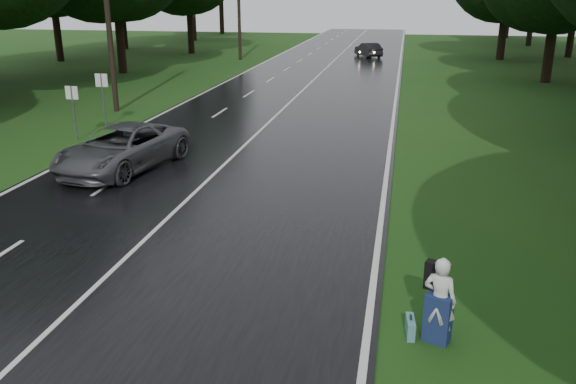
% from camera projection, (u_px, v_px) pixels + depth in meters
% --- Properties ---
extents(ground, '(160.00, 160.00, 0.00)m').
position_uv_depth(ground, '(61.00, 321.00, 11.38)').
color(ground, '#1F4514').
rests_on(ground, ground).
extents(road, '(12.00, 140.00, 0.04)m').
position_uv_depth(road, '(277.00, 115.00, 29.96)').
color(road, black).
rests_on(road, ground).
extents(lane_center, '(0.12, 140.00, 0.01)m').
position_uv_depth(lane_center, '(277.00, 115.00, 29.95)').
color(lane_center, silver).
rests_on(lane_center, road).
extents(grey_car, '(3.53, 5.86, 1.52)m').
position_uv_depth(grey_car, '(122.00, 148.00, 20.65)').
color(grey_car, '#4C4D51').
rests_on(grey_car, road).
extents(far_car, '(2.92, 4.17, 1.30)m').
position_uv_depth(far_car, '(368.00, 50.00, 55.61)').
color(far_car, black).
rests_on(far_car, road).
extents(hitchhiker, '(0.70, 0.68, 1.64)m').
position_uv_depth(hitchhiker, '(439.00, 303.00, 10.52)').
color(hitchhiker, silver).
rests_on(hitchhiker, ground).
extents(suitcase, '(0.19, 0.50, 0.35)m').
position_uv_depth(suitcase, '(410.00, 327.00, 10.86)').
color(suitcase, teal).
rests_on(suitcase, ground).
extents(utility_pole_mid, '(1.80, 0.28, 10.60)m').
position_uv_depth(utility_pole_mid, '(117.00, 111.00, 31.11)').
color(utility_pole_mid, black).
rests_on(utility_pole_mid, ground).
extents(utility_pole_far, '(1.80, 0.28, 9.88)m').
position_uv_depth(utility_pole_far, '(240.00, 60.00, 53.88)').
color(utility_pole_far, black).
rests_on(utility_pole_far, ground).
extents(road_sign_a, '(0.55, 0.10, 2.29)m').
position_uv_depth(road_sign_a, '(77.00, 140.00, 25.04)').
color(road_sign_a, white).
rests_on(road_sign_a, ground).
extents(road_sign_b, '(0.59, 0.10, 2.45)m').
position_uv_depth(road_sign_b, '(106.00, 127.00, 27.43)').
color(road_sign_b, white).
rests_on(road_sign_b, ground).
extents(tree_left_e, '(9.49, 9.49, 14.83)m').
position_uv_depth(tree_left_e, '(123.00, 73.00, 45.36)').
color(tree_left_e, black).
rests_on(tree_left_e, ground).
extents(tree_left_f, '(9.27, 9.27, 14.49)m').
position_uv_depth(tree_left_f, '(192.00, 53.00, 59.36)').
color(tree_left_f, black).
rests_on(tree_left_f, ground).
extents(tree_right_e, '(8.08, 8.08, 12.62)m').
position_uv_depth(tree_right_e, '(545.00, 82.00, 40.78)').
color(tree_right_e, black).
rests_on(tree_right_e, ground).
extents(tree_right_f, '(8.36, 8.36, 13.06)m').
position_uv_depth(tree_right_f, '(500.00, 60.00, 53.99)').
color(tree_right_f, black).
rests_on(tree_right_f, ground).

